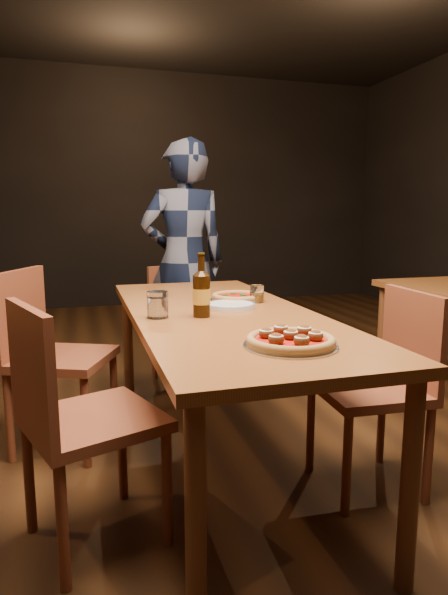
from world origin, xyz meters
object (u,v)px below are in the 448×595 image
object	(u,v)px
pizza_meatball	(291,340)
diner	(184,262)
beer_bottle	(202,295)
chair_end	(186,322)
water_glass	(158,305)
chair_main_nw	(94,418)
amber_glass	(257,294)
table_main	(221,326)
pizza_margherita	(237,297)
chair_main_e	(368,388)
plate_stack	(231,306)
chair_main_sw	(62,357)

from	to	relation	value
pizza_meatball	diner	xyz separation A→B (m)	(0.06, 2.01, 0.08)
beer_bottle	chair_end	bearing A→B (deg)	80.92
pizza_meatball	water_glass	distance (m)	0.69
beer_bottle	water_glass	xyz separation A→B (m)	(-0.18, 0.03, -0.04)
chair_main_nw	amber_glass	size ratio (longest dim) A/B	10.79
water_glass	amber_glass	distance (m)	0.58
pizza_meatball	water_glass	size ratio (longest dim) A/B	2.81
table_main	pizza_margherita	world-z (taller)	pizza_margherita
table_main	chair_main_e	bearing A→B (deg)	-33.41
chair_main_nw	beer_bottle	world-z (taller)	beer_bottle
table_main	pizza_margherita	bearing A→B (deg)	57.87
pizza_meatball	amber_glass	size ratio (longest dim) A/B	3.65
table_main	water_glass	xyz separation A→B (m)	(-0.30, -0.07, 0.13)
beer_bottle	diner	world-z (taller)	diner
chair_end	pizza_margherita	world-z (taller)	chair_end
plate_stack	amber_glass	bearing A→B (deg)	33.17
chair_end	beer_bottle	distance (m)	1.43
chair_main_sw	beer_bottle	bearing A→B (deg)	-106.43
chair_end	plate_stack	world-z (taller)	chair_end
chair_main_sw	water_glass	world-z (taller)	chair_main_sw
chair_end	plate_stack	distance (m)	1.24
chair_main_e	beer_bottle	xyz separation A→B (m)	(-0.67, 0.26, 0.39)
table_main	chair_end	size ratio (longest dim) A/B	2.33
chair_main_nw	chair_end	distance (m)	1.79
water_glass	diner	bearing A→B (deg)	73.83
table_main	water_glass	world-z (taller)	water_glass
pizza_margherita	beer_bottle	bearing A→B (deg)	-127.61
plate_stack	amber_glass	distance (m)	0.21
chair_end	beer_bottle	xyz separation A→B (m)	(-0.22, -1.35, 0.42)
chair_main_nw	plate_stack	xyz separation A→B (m)	(0.65, 0.46, 0.29)
pizza_margherita	water_glass	bearing A→B (deg)	-144.81
pizza_meatball	amber_glass	distance (m)	0.85
chair_main_nw	amber_glass	world-z (taller)	chair_main_nw
amber_glass	pizza_margherita	bearing A→B (deg)	130.84
beer_bottle	water_glass	size ratio (longest dim) A/B	2.37
amber_glass	water_glass	bearing A→B (deg)	-156.11
chair_end	pizza_margherita	size ratio (longest dim) A/B	3.09
table_main	chair_end	distance (m)	1.28
chair_main_e	plate_stack	bearing A→B (deg)	-127.19
chair_main_nw	water_glass	size ratio (longest dim) A/B	8.29
chair_main_nw	pizza_meatball	xyz separation A→B (m)	(0.64, -0.26, 0.30)
chair_main_e	diner	xyz separation A→B (m)	(-0.44, 1.71, 0.40)
chair_main_e	beer_bottle	bearing A→B (deg)	-108.04
pizza_meatball	water_glass	bearing A→B (deg)	120.66
chair_main_sw	pizza_meatball	size ratio (longest dim) A/B	3.02
chair_main_nw	water_glass	distance (m)	0.56
table_main	chair_main_nw	distance (m)	0.74
chair_main_e	plate_stack	world-z (taller)	chair_main_e
plate_stack	chair_end	bearing A→B (deg)	88.17
chair_main_sw	diner	bearing A→B (deg)	-17.47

